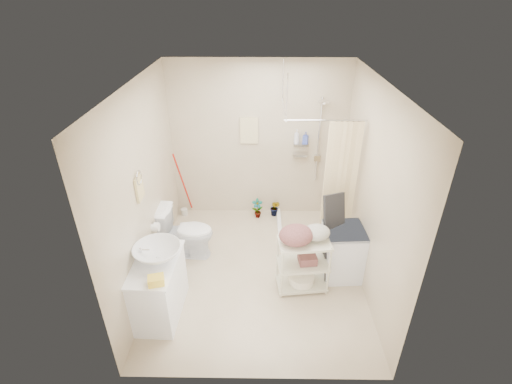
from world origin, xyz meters
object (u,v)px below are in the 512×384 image
washing_machine (342,252)px  laundry_rack (303,260)px  vanity (159,288)px  toilet (186,232)px

washing_machine → laundry_rack: size_ratio=0.84×
washing_machine → vanity: bearing=-166.3°
washing_machine → laundry_rack: (-0.56, -0.26, 0.07)m
washing_machine → laundry_rack: bearing=-158.3°
vanity → laundry_rack: size_ratio=0.99×
toilet → washing_machine: bearing=-96.6°
laundry_rack → vanity: bearing=-172.0°
toilet → vanity: bearing=177.7°
vanity → washing_machine: bearing=19.8°
toilet → laundry_rack: (1.62, -0.67, 0.04)m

